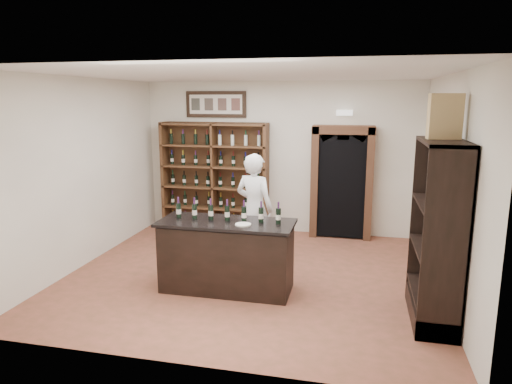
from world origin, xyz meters
TOP-DOWN VIEW (x-y plane):
  - floor at (0.00, 0.00)m, footprint 5.50×5.50m
  - ceiling at (0.00, 0.00)m, footprint 5.50×5.50m
  - wall_back at (0.00, 2.50)m, footprint 5.50×0.04m
  - wall_left at (-2.75, 0.00)m, footprint 0.04×5.00m
  - wall_right at (2.75, 0.00)m, footprint 0.04×5.00m
  - wine_shelf at (-1.30, 2.33)m, footprint 2.20×0.38m
  - framed_picture at (-1.30, 2.47)m, footprint 1.25×0.04m
  - arched_doorway at (1.25, 2.33)m, footprint 1.17×0.35m
  - emergency_light at (1.25, 2.42)m, footprint 0.30×0.10m
  - tasting_counter at (-0.20, -0.60)m, footprint 1.88×0.78m
  - counter_bottle_0 at (-0.92, -0.55)m, footprint 0.07×0.07m
  - counter_bottle_1 at (-0.68, -0.55)m, footprint 0.07×0.07m
  - counter_bottle_2 at (-0.44, -0.55)m, footprint 0.07×0.07m
  - counter_bottle_3 at (-0.20, -0.55)m, footprint 0.07×0.07m
  - counter_bottle_4 at (0.04, -0.55)m, footprint 0.07×0.07m
  - counter_bottle_5 at (0.28, -0.55)m, footprint 0.07×0.07m
  - counter_bottle_6 at (0.52, -0.55)m, footprint 0.07×0.07m
  - side_cabinet at (2.52, -0.90)m, footprint 0.48×1.20m
  - shopkeeper at (-0.07, 0.59)m, footprint 0.76×0.61m
  - plate at (0.08, -0.73)m, footprint 0.22×0.22m
  - wine_crate at (2.50, -0.76)m, footprint 0.38×0.19m

SIDE VIEW (x-z plane):
  - floor at x=0.00m, z-range 0.00..0.00m
  - tasting_counter at x=-0.20m, z-range -0.01..0.99m
  - side_cabinet at x=2.52m, z-range -0.35..1.85m
  - shopkeeper at x=-0.07m, z-range 0.00..1.81m
  - plate at x=0.08m, z-range 1.00..1.02m
  - wine_shelf at x=-1.30m, z-range 0.00..2.20m
  - counter_bottle_0 at x=-0.92m, z-range 0.96..1.26m
  - counter_bottle_1 at x=-0.68m, z-range 0.96..1.26m
  - counter_bottle_2 at x=-0.44m, z-range 0.96..1.26m
  - counter_bottle_3 at x=-0.20m, z-range 0.96..1.26m
  - counter_bottle_4 at x=0.04m, z-range 0.96..1.26m
  - counter_bottle_5 at x=0.28m, z-range 0.96..1.26m
  - counter_bottle_6 at x=0.52m, z-range 0.96..1.26m
  - arched_doorway at x=1.25m, z-range 0.05..2.22m
  - wall_back at x=0.00m, z-range 0.00..3.00m
  - wall_left at x=-2.75m, z-range 0.00..3.00m
  - wall_right at x=2.75m, z-range 0.00..3.00m
  - emergency_light at x=1.25m, z-range 2.35..2.45m
  - wine_crate at x=2.50m, z-range 2.20..2.72m
  - framed_picture at x=-1.30m, z-range 2.29..2.81m
  - ceiling at x=0.00m, z-range 3.00..3.00m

